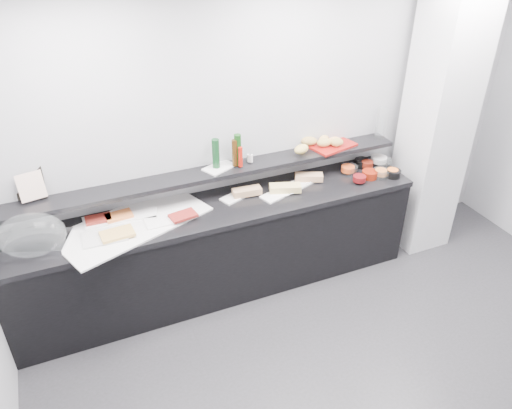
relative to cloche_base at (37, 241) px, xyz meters
name	(u,v)px	position (x,y,z in m)	size (l,w,h in m)	color
ground	(391,404)	(2.14, -1.73, -0.92)	(5.00, 5.00, 0.00)	#2D2D30
back_wall	(278,131)	(2.14, 0.27, 0.43)	(5.00, 0.02, 2.70)	#A5A7AC
ceiling	(478,17)	(2.14, -1.73, 1.78)	(5.00, 5.00, 0.00)	white
column	(437,120)	(3.64, -0.08, 0.43)	(0.50, 0.50, 2.70)	silver
buffet_cabinet	(220,251)	(1.44, -0.03, -0.50)	(3.60, 0.60, 0.85)	black
counter_top	(218,209)	(1.44, -0.03, -0.05)	(3.62, 0.62, 0.05)	black
wall_shelf	(210,174)	(1.44, 0.14, 0.21)	(3.60, 0.25, 0.04)	black
cloche_base	(37,241)	(0.00, 0.00, 0.00)	(0.46, 0.31, 0.04)	silver
cloche_dome	(32,235)	(-0.02, -0.06, 0.11)	(0.50, 0.33, 0.34)	white
linen_runner	(133,223)	(0.72, -0.02, -0.01)	(1.20, 0.57, 0.01)	white
platter_meat_a	(102,220)	(0.50, 0.10, 0.00)	(0.30, 0.20, 0.01)	white
food_meat_a	(98,219)	(0.47, 0.10, 0.02)	(0.20, 0.13, 0.02)	maroon
platter_salmon	(140,213)	(0.80, 0.08, 0.00)	(0.27, 0.18, 0.01)	white
food_salmon	(119,216)	(0.63, 0.09, 0.02)	(0.21, 0.14, 0.02)	orange
platter_cheese	(105,236)	(0.48, -0.14, 0.00)	(0.34, 0.22, 0.01)	silver
food_cheese	(117,234)	(0.57, -0.17, 0.02)	(0.25, 0.16, 0.02)	#D9AA54
platter_meat_b	(161,221)	(0.93, -0.10, 0.00)	(0.26, 0.17, 0.01)	white
food_meat_b	(183,216)	(1.11, -0.12, 0.02)	(0.22, 0.14, 0.02)	maroon
sandwich_plate_left	(237,196)	(1.65, 0.05, -0.01)	(0.30, 0.13, 0.01)	white
sandwich_food_left	(247,191)	(1.73, 0.03, 0.02)	(0.25, 0.10, 0.06)	tan
tongs_left	(242,194)	(1.69, 0.05, 0.00)	(0.01, 0.01, 0.16)	#AEB1B5
sandwich_plate_mid	(279,194)	(2.00, -0.06, -0.01)	(0.34, 0.14, 0.01)	white
sandwich_food_mid	(285,188)	(2.07, -0.05, 0.02)	(0.28, 0.11, 0.06)	#D7C070
tongs_mid	(292,194)	(2.10, -0.12, 0.00)	(0.01, 0.01, 0.16)	silver
sandwich_plate_right	(303,182)	(2.30, 0.04, -0.01)	(0.35, 0.15, 0.01)	white
sandwich_food_right	(309,177)	(2.36, 0.05, 0.02)	(0.25, 0.10, 0.06)	tan
tongs_right	(313,182)	(2.38, 0.00, 0.00)	(0.01, 0.01, 0.16)	#BABCC2
bowl_glass_fruit	(350,169)	(2.80, 0.05, 0.02)	(0.15, 0.15, 0.07)	silver
fill_glass_fruit	(348,169)	(2.78, 0.05, 0.03)	(0.13, 0.13, 0.05)	#D74D1D
bowl_black_jam	(362,163)	(2.98, 0.12, 0.02)	(0.15, 0.15, 0.07)	black
fill_black_jam	(367,164)	(3.00, 0.06, 0.03)	(0.11, 0.11, 0.05)	#621A0E
bowl_glass_cream	(384,162)	(3.19, 0.04, 0.02)	(0.15, 0.15, 0.07)	white
fill_glass_cream	(379,159)	(3.17, 0.10, 0.03)	(0.16, 0.16, 0.05)	silver
bowl_red_jam	(370,174)	(2.92, -0.11, 0.02)	(0.14, 0.14, 0.07)	maroon
fill_red_jam	(359,178)	(2.77, -0.16, 0.03)	(0.12, 0.12, 0.05)	#5D0D0F
bowl_glass_salmon	(381,174)	(3.03, -0.14, 0.02)	(0.16, 0.16, 0.07)	white
fill_glass_salmon	(381,172)	(3.03, -0.14, 0.03)	(0.11, 0.11, 0.05)	#CF7132
bowl_black_fruit	(393,174)	(3.13, -0.19, 0.02)	(0.14, 0.14, 0.07)	black
fill_black_fruit	(393,172)	(3.13, -0.17, 0.03)	(0.10, 0.10, 0.05)	orange
framed_print	(30,183)	(0.03, 0.27, 0.36)	(0.21, 0.02, 0.26)	black
print_art	(31,186)	(0.04, 0.21, 0.36)	(0.19, 0.00, 0.22)	beige
condiment_tray	(219,167)	(1.54, 0.17, 0.24)	(0.27, 0.17, 0.01)	white
bottle_green_a	(216,154)	(1.51, 0.18, 0.37)	(0.06, 0.06, 0.26)	#0F3919
bottle_brown	(235,153)	(1.67, 0.14, 0.36)	(0.05, 0.05, 0.24)	#3D240B
bottle_green_b	(238,150)	(1.70, 0.15, 0.38)	(0.06, 0.06, 0.28)	#103C10
bottle_hot	(240,157)	(1.71, 0.11, 0.33)	(0.04, 0.04, 0.18)	#B0180C
shaker_salt	(249,158)	(1.81, 0.16, 0.28)	(0.03, 0.03, 0.07)	silver
shaker_pepper	(251,158)	(1.83, 0.15, 0.28)	(0.03, 0.03, 0.07)	silver
bread_tray	(331,145)	(2.65, 0.18, 0.24)	(0.42, 0.29, 0.02)	maroon
bread_roll_nw	(309,141)	(2.45, 0.24, 0.29)	(0.15, 0.10, 0.08)	#AB8641
bread_roll_n	(324,140)	(2.59, 0.22, 0.29)	(0.12, 0.08, 0.08)	tan
bread_roll_sw	(301,149)	(2.30, 0.12, 0.29)	(0.16, 0.10, 0.08)	gold
bread_roll_se	(337,142)	(2.67, 0.11, 0.29)	(0.12, 0.08, 0.08)	#AE8F42
bread_roll_midw	(324,143)	(2.56, 0.16, 0.29)	(0.14, 0.09, 0.08)	#B99846
bread_roll_mide	(335,141)	(2.67, 0.15, 0.29)	(0.13, 0.08, 0.08)	tan
carafe	(381,123)	(3.19, 0.17, 0.38)	(0.10, 0.10, 0.30)	silver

